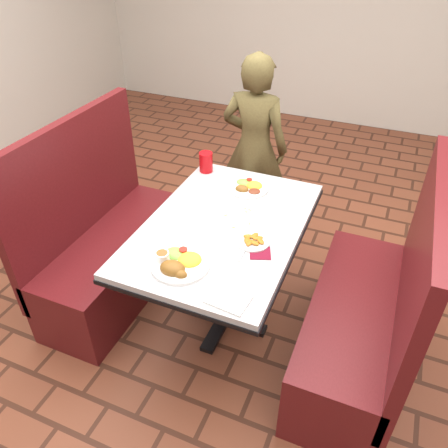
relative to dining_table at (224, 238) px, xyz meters
The scene contains 14 objects.
dining_table is the anchor object (origin of this frame).
booth_bench_left 0.86m from the dining_table, behind, with size 0.47×1.20×1.17m.
booth_bench_right 0.86m from the dining_table, ahead, with size 0.47×1.20×1.17m.
diner_person 1.07m from the dining_table, 100.68° to the left, with size 0.50×0.33×1.37m, color brown.
near_dinner_plate 0.42m from the dining_table, 99.33° to the right, with size 0.28×0.28×0.09m.
far_dinner_plate 0.41m from the dining_table, 90.32° to the left, with size 0.24×0.24×0.06m.
plantain_plate 0.24m from the dining_table, 24.83° to the right, with size 0.17×0.17×0.03m.
maroon_napkin 0.32m from the dining_table, 31.51° to the right, with size 0.10×0.10×0.00m, color maroon.
spoon_utensil 0.28m from the dining_table, 46.38° to the right, with size 0.01×0.13×0.00m, color silver.
red_tumbler 0.62m from the dining_table, 123.79° to the left, with size 0.09×0.09×0.13m, color red.
paper_napkin 0.57m from the dining_table, 65.37° to the right, with size 0.18×0.13×0.01m, color white.
knife_utensil 0.37m from the dining_table, 94.27° to the right, with size 0.01×0.17×0.00m, color silver.
fork_utensil 0.38m from the dining_table, 112.30° to the right, with size 0.01×0.16×0.00m, color silver.
lettuce_shreds 0.12m from the dining_table, 56.31° to the left, with size 0.28×0.32×0.00m, color #84B649, non-canonical shape.
Camera 1 is at (0.73, -1.74, 2.11)m, focal length 35.00 mm.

